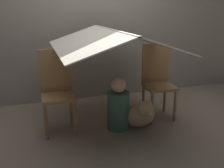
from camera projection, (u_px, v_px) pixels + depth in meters
name	position (u px, v px, depth m)	size (l,w,h in m)	color
ground_plane	(114.00, 126.00, 3.08)	(8.80, 8.80, 0.00)	gray
wall_back	(90.00, 18.00, 3.76)	(7.00, 0.05, 2.50)	gray
chair_left	(57.00, 88.00, 2.88)	(0.37, 0.37, 0.96)	olive
chair_right	(158.00, 79.00, 3.26)	(0.40, 0.40, 0.96)	olive
sheet_canopy	(112.00, 39.00, 2.84)	(1.29, 1.56, 0.22)	silver
person_front	(118.00, 107.00, 2.96)	(0.26, 0.26, 0.63)	#38664C
dog	(141.00, 114.00, 2.99)	(0.38, 0.39, 0.40)	tan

